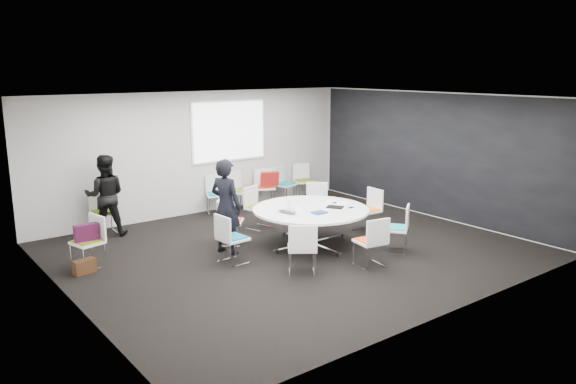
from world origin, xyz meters
TOP-DOWN VIEW (x-y plane):
  - room_shell at (0.09, 0.00)m, footprint 8.08×7.08m
  - conference_table at (0.41, -0.02)m, footprint 2.18×2.18m
  - projection_screen at (0.80, 3.46)m, footprint 1.90×0.03m
  - chair_ring_a at (1.97, 0.01)m, footprint 0.47×0.49m
  - chair_ring_b at (1.51, 1.09)m, footprint 0.64×0.64m
  - chair_ring_c at (0.29, 1.55)m, footprint 0.57×0.57m
  - chair_ring_d at (-0.74, 0.99)m, footprint 0.64×0.64m
  - chair_ring_e at (-1.29, 0.04)m, footprint 0.48×0.49m
  - chair_ring_f at (-0.66, -1.11)m, footprint 0.63×0.63m
  - chair_ring_g at (0.48, -1.53)m, footprint 0.53×0.52m
  - chair_ring_h at (1.42, -1.25)m, footprint 0.64×0.63m
  - chair_back_a at (0.24, 3.16)m, footprint 0.60×0.59m
  - chair_back_b at (0.88, 3.17)m, footprint 0.54×0.53m
  - chair_back_c at (1.57, 3.14)m, footprint 0.60×0.60m
  - chair_back_d at (2.18, 3.12)m, footprint 0.56×0.55m
  - chair_back_e at (2.82, 3.16)m, footprint 0.57×0.57m
  - chair_spare_left at (-3.32, 1.34)m, footprint 0.54×0.55m
  - chair_person_back at (-2.41, 3.17)m, footprint 0.48×0.47m
  - person_main at (-1.06, 0.59)m, footprint 0.62×0.74m
  - person_back at (-2.41, 3.00)m, footprint 0.98×0.89m
  - laptop at (-0.09, -0.01)m, footprint 0.30×0.40m
  - laptop_lid at (-0.07, 0.02)m, footprint 0.07×0.30m
  - notebook_black at (0.82, -0.25)m, footprint 0.35×0.37m
  - tablet_folio at (0.31, -0.39)m, footprint 0.26×0.20m
  - papers_right at (1.07, 0.14)m, footprint 0.36×0.36m
  - papers_front at (1.15, -0.05)m, footprint 0.34×0.28m
  - cup at (0.46, 0.41)m, footprint 0.08×0.08m
  - phone at (1.05, -0.44)m, footprint 0.15×0.11m
  - maroon_bag at (-3.33, 1.33)m, footprint 0.40×0.15m
  - brown_bag at (-3.49, 1.09)m, footprint 0.38×0.22m
  - red_jacket at (1.57, 2.91)m, footprint 0.47×0.31m

SIDE VIEW (x-z plane):
  - brown_bag at x=-3.49m, z-range 0.00..0.24m
  - chair_ring_a at x=1.97m, z-range -0.16..0.72m
  - chair_ring_b at x=1.51m, z-range -0.16..0.72m
  - chair_ring_c at x=0.29m, z-range -0.16..0.72m
  - chair_ring_d at x=-0.74m, z-range -0.16..0.72m
  - chair_ring_e at x=-1.29m, z-range -0.16..0.72m
  - chair_ring_f at x=-0.66m, z-range -0.16..0.72m
  - chair_ring_g at x=0.48m, z-range -0.16..0.72m
  - chair_ring_h at x=1.42m, z-range -0.16..0.72m
  - chair_back_a at x=0.24m, z-range -0.16..0.72m
  - chair_back_b at x=0.88m, z-range -0.16..0.72m
  - chair_back_c at x=1.57m, z-range -0.16..0.72m
  - chair_back_d at x=2.18m, z-range -0.16..0.72m
  - chair_back_e at x=2.82m, z-range -0.16..0.72m
  - chair_spare_left at x=-3.32m, z-range -0.16..0.72m
  - chair_person_back at x=-2.41m, z-range -0.16..0.72m
  - conference_table at x=0.41m, z-range 0.17..0.90m
  - maroon_bag at x=-3.33m, z-range 0.48..0.76m
  - red_jacket at x=1.57m, z-range 0.52..0.88m
  - papers_right at x=1.07m, z-range 0.73..0.73m
  - papers_front at x=1.15m, z-range 0.73..0.73m
  - phone at x=1.05m, z-range 0.73..0.74m
  - notebook_black at x=0.82m, z-range 0.73..0.75m
  - tablet_folio at x=0.31m, z-range 0.73..0.76m
  - laptop at x=-0.09m, z-range 0.73..0.76m
  - cup at x=0.46m, z-range 0.73..0.82m
  - person_back at x=-2.41m, z-range 0.00..1.64m
  - laptop_lid at x=-0.07m, z-range 0.75..0.97m
  - person_main at x=-1.06m, z-range 0.00..1.74m
  - room_shell at x=0.09m, z-range -0.04..2.84m
  - projection_screen at x=0.80m, z-range 1.17..2.53m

